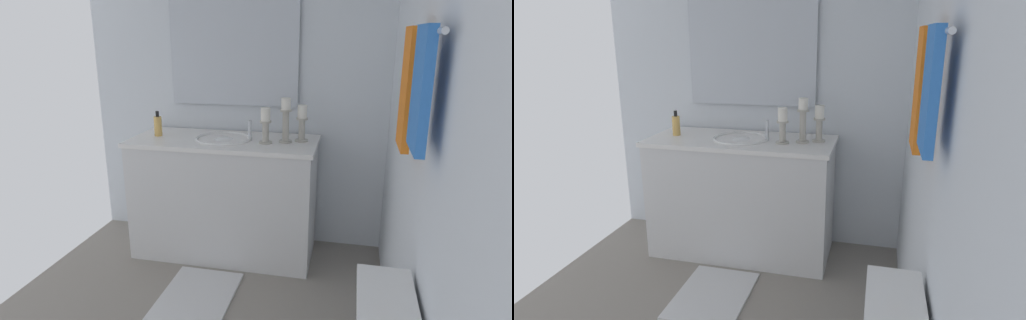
# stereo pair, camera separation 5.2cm
# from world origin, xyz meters

# --- Properties ---
(wall_back) EXTENTS (3.13, 0.04, 2.45)m
(wall_back) POSITION_xyz_m (0.00, 1.14, 1.23)
(wall_back) COLOR silver
(wall_back) RESTS_ON ground
(wall_left) EXTENTS (0.04, 2.29, 2.45)m
(wall_left) POSITION_xyz_m (-1.56, 0.00, 1.23)
(wall_left) COLOR silver
(wall_left) RESTS_ON ground
(vanity_cabinet) EXTENTS (0.58, 1.32, 0.86)m
(vanity_cabinet) POSITION_xyz_m (-1.24, -0.01, 0.43)
(vanity_cabinet) COLOR silver
(vanity_cabinet) RESTS_ON ground
(sink_basin) EXTENTS (0.40, 0.40, 0.24)m
(sink_basin) POSITION_xyz_m (-1.24, -0.01, 0.83)
(sink_basin) COLOR white
(sink_basin) RESTS_ON vanity_cabinet
(mirror) EXTENTS (0.02, 0.96, 0.82)m
(mirror) POSITION_xyz_m (-1.52, -0.01, 1.47)
(mirror) COLOR silver
(candle_holder_tall) EXTENTS (0.09, 0.09, 0.25)m
(candle_holder_tall) POSITION_xyz_m (-1.30, 0.53, 1.00)
(candle_holder_tall) COLOR #B7B2A5
(candle_holder_tall) RESTS_ON vanity_cabinet
(candle_holder_short) EXTENTS (0.09, 0.09, 0.30)m
(candle_holder_short) POSITION_xyz_m (-1.25, 0.43, 1.02)
(candle_holder_short) COLOR #B7B2A5
(candle_holder_short) RESTS_ON vanity_cabinet
(candle_holder_mid) EXTENTS (0.09, 0.09, 0.24)m
(candle_holder_mid) POSITION_xyz_m (-1.19, 0.30, 0.99)
(candle_holder_mid) COLOR #B7B2A5
(candle_holder_mid) RESTS_ON vanity_cabinet
(soap_bottle) EXTENTS (0.06, 0.06, 0.18)m
(soap_bottle) POSITION_xyz_m (-1.24, -0.50, 0.94)
(soap_bottle) COLOR #E5B259
(soap_bottle) RESTS_ON vanity_cabinet
(towel_bar) EXTENTS (0.71, 0.02, 0.02)m
(towel_bar) POSITION_xyz_m (0.02, 1.08, 1.58)
(towel_bar) COLOR silver
(towel_near_vanity) EXTENTS (0.22, 0.03, 0.46)m
(towel_near_vanity) POSITION_xyz_m (-0.16, 1.07, 1.37)
(towel_near_vanity) COLOR orange
(towel_near_vanity) RESTS_ON towel_bar
(towel_center) EXTENTS (0.22, 0.03, 0.38)m
(towel_center) POSITION_xyz_m (0.19, 1.07, 1.41)
(towel_center) COLOR blue
(towel_center) RESTS_ON towel_bar
(bath_mat) EXTENTS (0.60, 0.44, 0.02)m
(bath_mat) POSITION_xyz_m (-0.61, -0.01, 0.01)
(bath_mat) COLOR silver
(bath_mat) RESTS_ON ground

